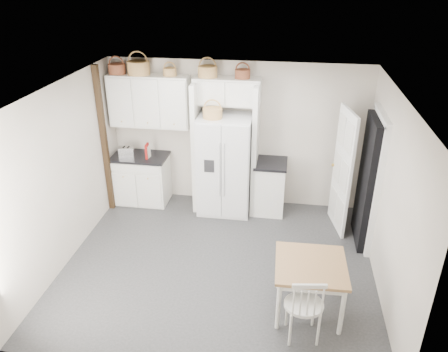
# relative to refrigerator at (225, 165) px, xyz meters

# --- Properties ---
(floor) EXTENTS (4.50, 4.50, 0.00)m
(floor) POSITION_rel_refrigerator_xyz_m (0.15, -1.62, -0.88)
(floor) COLOR #29292B
(floor) RESTS_ON ground
(ceiling) EXTENTS (4.50, 4.50, 0.00)m
(ceiling) POSITION_rel_refrigerator_xyz_m (0.15, -1.62, 1.72)
(ceiling) COLOR white
(ceiling) RESTS_ON wall_back
(wall_back) EXTENTS (4.50, 0.00, 4.50)m
(wall_back) POSITION_rel_refrigerator_xyz_m (0.15, 0.38, 0.42)
(wall_back) COLOR #AEA495
(wall_back) RESTS_ON floor
(wall_left) EXTENTS (0.00, 4.00, 4.00)m
(wall_left) POSITION_rel_refrigerator_xyz_m (-2.10, -1.62, 0.42)
(wall_left) COLOR #AEA495
(wall_left) RESTS_ON floor
(wall_right) EXTENTS (0.00, 4.00, 4.00)m
(wall_right) POSITION_rel_refrigerator_xyz_m (2.40, -1.62, 0.42)
(wall_right) COLOR #AEA495
(wall_right) RESTS_ON floor
(refrigerator) EXTENTS (0.91, 0.73, 1.75)m
(refrigerator) POSITION_rel_refrigerator_xyz_m (0.00, 0.00, 0.00)
(refrigerator) COLOR silver
(refrigerator) RESTS_ON floor
(base_cab_left) EXTENTS (0.95, 0.60, 0.88)m
(base_cab_left) POSITION_rel_refrigerator_xyz_m (-1.57, 0.08, -0.44)
(base_cab_left) COLOR silver
(base_cab_left) RESTS_ON floor
(base_cab_right) EXTENTS (0.52, 0.62, 0.91)m
(base_cab_right) POSITION_rel_refrigerator_xyz_m (0.79, 0.08, -0.42)
(base_cab_right) COLOR silver
(base_cab_right) RESTS_ON floor
(dining_table) EXTENTS (0.89, 0.89, 0.72)m
(dining_table) POSITION_rel_refrigerator_xyz_m (1.43, -2.39, -0.52)
(dining_table) COLOR brown
(dining_table) RESTS_ON floor
(windsor_chair) EXTENTS (0.52, 0.48, 0.95)m
(windsor_chair) POSITION_rel_refrigerator_xyz_m (1.36, -2.84, -0.40)
(windsor_chair) COLOR silver
(windsor_chair) RESTS_ON floor
(counter_left) EXTENTS (0.99, 0.64, 0.04)m
(counter_left) POSITION_rel_refrigerator_xyz_m (-1.57, 0.08, 0.02)
(counter_left) COLOR black
(counter_left) RESTS_ON base_cab_left
(counter_right) EXTENTS (0.56, 0.66, 0.04)m
(counter_right) POSITION_rel_refrigerator_xyz_m (0.79, 0.08, 0.05)
(counter_right) COLOR black
(counter_right) RESTS_ON base_cab_right
(toaster) EXTENTS (0.29, 0.20, 0.18)m
(toaster) POSITION_rel_refrigerator_xyz_m (-1.78, 0.00, 0.13)
(toaster) COLOR silver
(toaster) RESTS_ON counter_left
(cookbook_red) EXTENTS (0.05, 0.18, 0.26)m
(cookbook_red) POSITION_rel_refrigerator_xyz_m (-1.40, 0.00, 0.17)
(cookbook_red) COLOR maroon
(cookbook_red) RESTS_ON counter_left
(cookbook_cream) EXTENTS (0.05, 0.15, 0.22)m
(cookbook_cream) POSITION_rel_refrigerator_xyz_m (-1.38, 0.00, 0.15)
(cookbook_cream) COLOR beige
(cookbook_cream) RESTS_ON counter_left
(basket_upper_a) EXTENTS (0.29, 0.29, 0.17)m
(basket_upper_a) POSITION_rel_refrigerator_xyz_m (-1.88, 0.21, 1.56)
(basket_upper_a) COLOR #5E1F16
(basket_upper_a) RESTS_ON upper_cabinet
(basket_upper_b) EXTENTS (0.38, 0.38, 0.22)m
(basket_upper_b) POSITION_rel_refrigerator_xyz_m (-1.50, 0.21, 1.58)
(basket_upper_b) COLOR olive
(basket_upper_b) RESTS_ON upper_cabinet
(basket_upper_c) EXTENTS (0.22, 0.22, 0.13)m
(basket_upper_c) POSITION_rel_refrigerator_xyz_m (-0.96, 0.21, 1.54)
(basket_upper_c) COLOR olive
(basket_upper_c) RESTS_ON upper_cabinet
(basket_bridge_a) EXTENTS (0.32, 0.32, 0.18)m
(basket_bridge_a) POSITION_rel_refrigerator_xyz_m (-0.32, 0.21, 1.56)
(basket_bridge_a) COLOR olive
(basket_bridge_a) RESTS_ON bridge_cabinet
(basket_bridge_b) EXTENTS (0.25, 0.25, 0.14)m
(basket_bridge_b) POSITION_rel_refrigerator_xyz_m (0.25, 0.21, 1.55)
(basket_bridge_b) COLOR #5E1F16
(basket_bridge_b) RESTS_ON bridge_cabinet
(basket_fridge_a) EXTENTS (0.32, 0.32, 0.17)m
(basket_fridge_a) POSITION_rel_refrigerator_xyz_m (-0.19, -0.10, 0.96)
(basket_fridge_a) COLOR olive
(basket_fridge_a) RESTS_ON refrigerator
(upper_cabinet) EXTENTS (1.40, 0.34, 0.90)m
(upper_cabinet) POSITION_rel_refrigerator_xyz_m (-1.35, 0.21, 1.02)
(upper_cabinet) COLOR silver
(upper_cabinet) RESTS_ON wall_back
(bridge_cabinet) EXTENTS (1.12, 0.34, 0.45)m
(bridge_cabinet) POSITION_rel_refrigerator_xyz_m (0.00, 0.21, 1.25)
(bridge_cabinet) COLOR silver
(bridge_cabinet) RESTS_ON wall_back
(fridge_panel_left) EXTENTS (0.08, 0.60, 2.30)m
(fridge_panel_left) POSITION_rel_refrigerator_xyz_m (-0.51, 0.08, 0.27)
(fridge_panel_left) COLOR silver
(fridge_panel_left) RESTS_ON floor
(fridge_panel_right) EXTENTS (0.08, 0.60, 2.30)m
(fridge_panel_right) POSITION_rel_refrigerator_xyz_m (0.51, 0.08, 0.27)
(fridge_panel_right) COLOR silver
(fridge_panel_right) RESTS_ON floor
(trim_post) EXTENTS (0.09, 0.09, 2.60)m
(trim_post) POSITION_rel_refrigerator_xyz_m (-2.05, -0.27, 0.42)
(trim_post) COLOR black
(trim_post) RESTS_ON floor
(doorway_void) EXTENTS (0.18, 0.85, 2.05)m
(doorway_void) POSITION_rel_refrigerator_xyz_m (2.31, -0.62, 0.15)
(doorway_void) COLOR black
(doorway_void) RESTS_ON floor
(door_slab) EXTENTS (0.21, 0.79, 2.05)m
(door_slab) POSITION_rel_refrigerator_xyz_m (1.95, -0.28, 0.15)
(door_slab) COLOR white
(door_slab) RESTS_ON floor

